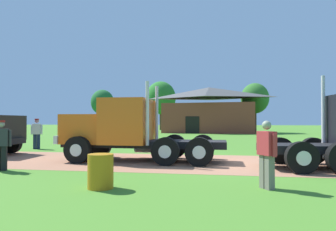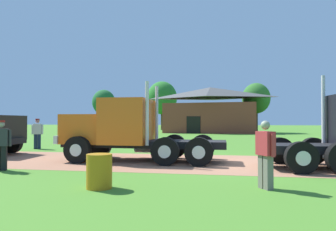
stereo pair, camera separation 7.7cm
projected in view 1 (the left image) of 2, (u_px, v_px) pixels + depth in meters
The scene contains 11 objects.
ground_plane at pixel (227, 163), 12.08m from camera, with size 200.00×200.00×0.00m, color #467D27.
dirt_track at pixel (227, 163), 12.08m from camera, with size 120.00×5.47×0.01m, color #A16B4E.
truck_foreground_white at pixel (124, 130), 12.90m from camera, with size 6.80×2.65×3.19m.
visitor_standing_near at pixel (267, 152), 7.56m from camera, with size 0.46×0.57×1.67m.
visitor_walking_mid at pixel (1, 143), 10.29m from camera, with size 0.59×0.43×1.68m.
visitor_far_side at pixel (37, 132), 18.07m from camera, with size 0.61×0.41×1.78m.
steel_barrel at pixel (101, 171), 7.60m from camera, with size 0.63×0.63×0.85m, color #B27214.
shed_building at pixel (209, 111), 41.59m from camera, with size 13.06×6.90×6.15m.
tree_left at pixel (102, 102), 57.65m from camera, with size 4.27×4.27×7.43m.
tree_mid at pixel (161, 98), 53.88m from camera, with size 5.24×5.24×8.50m.
tree_right at pixel (255, 99), 42.87m from camera, with size 3.86×3.86×6.87m.
Camera 1 is at (-0.35, -12.32, 1.68)m, focal length 32.97 mm.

